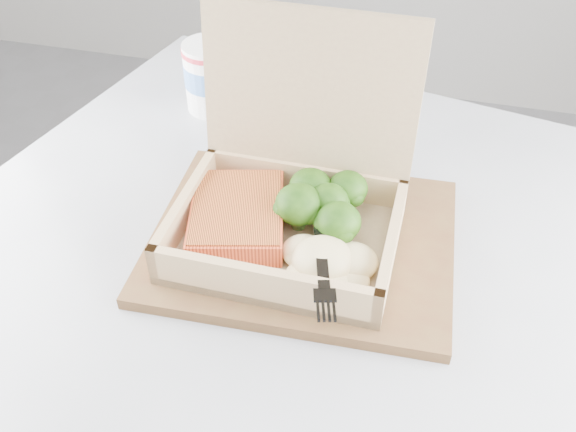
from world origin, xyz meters
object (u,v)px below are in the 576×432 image
(cafe_table, at_px, (289,362))
(takeout_container, at_px, (294,187))
(serving_tray, at_px, (303,240))
(paper_cup, at_px, (212,74))

(cafe_table, xyz_separation_m, takeout_container, (-0.00, 0.03, 0.25))
(cafe_table, bearing_deg, serving_tray, 65.91)
(takeout_container, height_order, paper_cup, takeout_container)
(cafe_table, distance_m, takeout_container, 0.25)
(cafe_table, height_order, paper_cup, paper_cup)
(serving_tray, distance_m, paper_cup, 0.31)
(cafe_table, bearing_deg, takeout_container, 97.76)
(takeout_container, xyz_separation_m, paper_cup, (-0.17, 0.23, -0.02))
(paper_cup, bearing_deg, takeout_container, -52.80)
(cafe_table, distance_m, serving_tray, 0.19)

